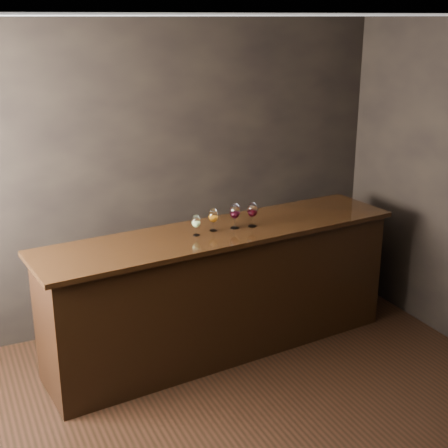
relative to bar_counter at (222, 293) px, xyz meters
name	(u,v)px	position (x,y,z in m)	size (l,w,h in m)	color
room_shell	(194,199)	(-0.77, -1.28, 1.28)	(5.02, 4.52, 2.81)	black
bar_counter	(222,293)	(0.00, 0.00, 0.00)	(3.05, 0.66, 1.07)	black
bar_top	(222,232)	(0.00, 0.00, 0.55)	(3.15, 0.73, 0.04)	black
back_bar_shelf	(204,279)	(0.10, 0.63, -0.14)	(2.21, 0.40, 0.80)	black
glass_white	(196,222)	(-0.24, -0.03, 0.69)	(0.07, 0.07, 0.17)	white
glass_amber	(213,217)	(-0.07, 0.02, 0.70)	(0.08, 0.08, 0.18)	white
glass_red_a	(235,212)	(0.12, 0.00, 0.71)	(0.09, 0.09, 0.21)	white
glass_red_b	(252,211)	(0.28, -0.02, 0.71)	(0.09, 0.09, 0.20)	white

